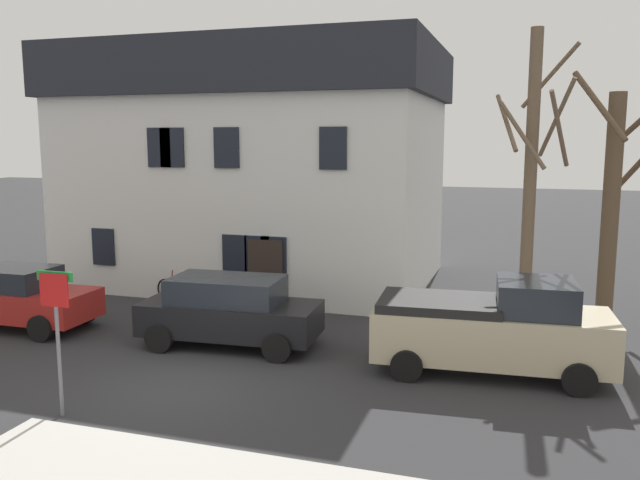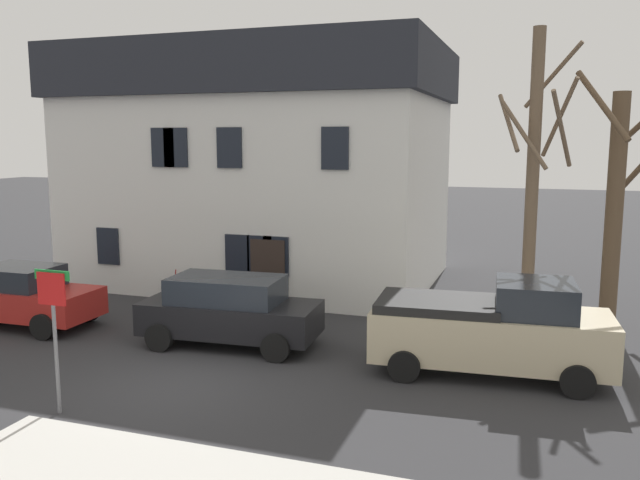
{
  "view_description": "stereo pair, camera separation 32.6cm",
  "coord_description": "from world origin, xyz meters",
  "px_view_note": "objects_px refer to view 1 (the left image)",
  "views": [
    {
      "loc": [
        6.73,
        -11.55,
        5.04
      ],
      "look_at": [
        1.91,
        3.6,
        2.6
      ],
      "focal_mm": 36.75,
      "sensor_mm": 36.0,
      "label": 1
    },
    {
      "loc": [
        7.04,
        -11.44,
        5.04
      ],
      "look_at": [
        1.91,
        3.6,
        2.6
      ],
      "focal_mm": 36.75,
      "sensor_mm": 36.0,
      "label": 2
    }
  ],
  "objects_px": {
    "building_main": "(259,165)",
    "car_red_sedan": "(16,297)",
    "tree_bare_near": "(531,173)",
    "tree_bare_mid": "(613,202)",
    "car_black_wagon": "(229,310)",
    "pickup_truck_beige": "(493,328)",
    "street_sign_pole": "(56,315)",
    "bicycle_leaning": "(177,292)"
  },
  "relations": [
    {
      "from": "building_main",
      "to": "car_red_sedan",
      "type": "bearing_deg",
      "value": -115.24
    },
    {
      "from": "tree_bare_near",
      "to": "tree_bare_mid",
      "type": "bearing_deg",
      "value": 24.01
    },
    {
      "from": "building_main",
      "to": "tree_bare_mid",
      "type": "distance_m",
      "value": 11.84
    },
    {
      "from": "building_main",
      "to": "tree_bare_mid",
      "type": "relative_size",
      "value": 1.85
    },
    {
      "from": "car_black_wagon",
      "to": "pickup_truck_beige",
      "type": "bearing_deg",
      "value": 0.1
    },
    {
      "from": "building_main",
      "to": "street_sign_pole",
      "type": "relative_size",
      "value": 4.66
    },
    {
      "from": "building_main",
      "to": "car_black_wagon",
      "type": "distance_m",
      "value": 8.69
    },
    {
      "from": "car_black_wagon",
      "to": "car_red_sedan",
      "type": "bearing_deg",
      "value": -177.34
    },
    {
      "from": "car_red_sedan",
      "to": "building_main",
      "type": "bearing_deg",
      "value": 64.76
    },
    {
      "from": "tree_bare_mid",
      "to": "bicycle_leaning",
      "type": "distance_m",
      "value": 12.85
    },
    {
      "from": "building_main",
      "to": "bicycle_leaning",
      "type": "height_order",
      "value": "building_main"
    },
    {
      "from": "pickup_truck_beige",
      "to": "street_sign_pole",
      "type": "relative_size",
      "value": 1.9
    },
    {
      "from": "tree_bare_near",
      "to": "building_main",
      "type": "bearing_deg",
      "value": 157.0
    },
    {
      "from": "tree_bare_mid",
      "to": "bicycle_leaning",
      "type": "height_order",
      "value": "tree_bare_mid"
    },
    {
      "from": "tree_bare_mid",
      "to": "car_black_wagon",
      "type": "height_order",
      "value": "tree_bare_mid"
    },
    {
      "from": "tree_bare_mid",
      "to": "street_sign_pole",
      "type": "height_order",
      "value": "tree_bare_mid"
    },
    {
      "from": "tree_bare_mid",
      "to": "building_main",
      "type": "bearing_deg",
      "value": 165.17
    },
    {
      "from": "street_sign_pole",
      "to": "bicycle_leaning",
      "type": "distance_m",
      "value": 8.51
    },
    {
      "from": "building_main",
      "to": "street_sign_pole",
      "type": "height_order",
      "value": "building_main"
    },
    {
      "from": "street_sign_pole",
      "to": "bicycle_leaning",
      "type": "bearing_deg",
      "value": 105.46
    },
    {
      "from": "building_main",
      "to": "tree_bare_near",
      "type": "distance_m",
      "value": 10.13
    },
    {
      "from": "building_main",
      "to": "car_black_wagon",
      "type": "xyz_separation_m",
      "value": [
        2.41,
        -7.69,
        -3.25
      ]
    },
    {
      "from": "tree_bare_mid",
      "to": "car_red_sedan",
      "type": "xyz_separation_m",
      "value": [
        -15.18,
        -4.96,
        -2.58
      ]
    },
    {
      "from": "pickup_truck_beige",
      "to": "street_sign_pole",
      "type": "xyz_separation_m",
      "value": [
        -7.44,
        -4.71,
        0.89
      ]
    },
    {
      "from": "bicycle_leaning",
      "to": "street_sign_pole",
      "type": "bearing_deg",
      "value": -74.54
    },
    {
      "from": "tree_bare_near",
      "to": "pickup_truck_beige",
      "type": "relative_size",
      "value": 1.53
    },
    {
      "from": "car_red_sedan",
      "to": "car_black_wagon",
      "type": "xyz_separation_m",
      "value": [
        6.17,
        0.29,
        0.07
      ]
    },
    {
      "from": "tree_bare_mid",
      "to": "car_black_wagon",
      "type": "distance_m",
      "value": 10.46
    },
    {
      "from": "tree_bare_near",
      "to": "bicycle_leaning",
      "type": "xyz_separation_m",
      "value": [
        -10.31,
        -0.38,
        -3.8
      ]
    },
    {
      "from": "pickup_truck_beige",
      "to": "car_red_sedan",
      "type": "bearing_deg",
      "value": -178.63
    },
    {
      "from": "car_red_sedan",
      "to": "car_black_wagon",
      "type": "distance_m",
      "value": 6.18
    },
    {
      "from": "tree_bare_near",
      "to": "street_sign_pole",
      "type": "height_order",
      "value": "tree_bare_near"
    },
    {
      "from": "car_red_sedan",
      "to": "bicycle_leaning",
      "type": "height_order",
      "value": "car_red_sedan"
    },
    {
      "from": "car_red_sedan",
      "to": "pickup_truck_beige",
      "type": "relative_size",
      "value": 0.85
    },
    {
      "from": "street_sign_pole",
      "to": "bicycle_leaning",
      "type": "xyz_separation_m",
      "value": [
        -2.23,
        8.06,
        -1.53
      ]
    },
    {
      "from": "car_black_wagon",
      "to": "street_sign_pole",
      "type": "height_order",
      "value": "street_sign_pole"
    },
    {
      "from": "building_main",
      "to": "car_red_sedan",
      "type": "xyz_separation_m",
      "value": [
        -3.76,
        -7.98,
        -3.32
      ]
    },
    {
      "from": "car_red_sedan",
      "to": "street_sign_pole",
      "type": "distance_m",
      "value": 6.76
    },
    {
      "from": "street_sign_pole",
      "to": "building_main",
      "type": "bearing_deg",
      "value": 95.71
    },
    {
      "from": "pickup_truck_beige",
      "to": "bicycle_leaning",
      "type": "xyz_separation_m",
      "value": [
        -9.67,
        3.35,
        -0.64
      ]
    },
    {
      "from": "building_main",
      "to": "pickup_truck_beige",
      "type": "height_order",
      "value": "building_main"
    },
    {
      "from": "building_main",
      "to": "pickup_truck_beige",
      "type": "xyz_separation_m",
      "value": [
        8.68,
        -7.68,
        -3.14
      ]
    }
  ]
}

